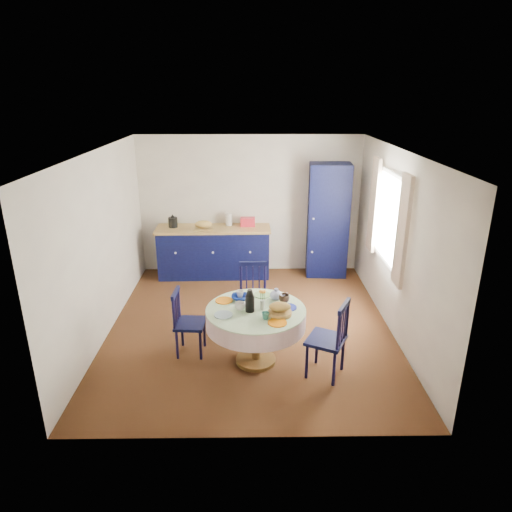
{
  "coord_description": "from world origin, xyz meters",
  "views": [
    {
      "loc": [
        0.01,
        -5.86,
        3.24
      ],
      "look_at": [
        0.09,
        0.2,
        1.01
      ],
      "focal_mm": 32.0,
      "sensor_mm": 36.0,
      "label": 1
    }
  ],
  "objects": [
    {
      "name": "kitchen_counter",
      "position": [
        -0.66,
        1.96,
        0.47
      ],
      "size": [
        2.05,
        0.67,
        1.15
      ],
      "rotation": [
        0.0,
        0.0,
        0.02
      ],
      "color": "black",
      "rests_on": "floor"
    },
    {
      "name": "mug_d",
      "position": [
        -0.13,
        -0.57,
        0.78
      ],
      "size": [
        0.1,
        0.1,
        0.09
      ],
      "primitive_type": "imported",
      "color": "silver",
      "rests_on": "dining_table"
    },
    {
      "name": "chair_right",
      "position": [
        0.93,
        -1.21,
        0.49
      ],
      "size": [
        0.57,
        0.58,
        0.97
      ],
      "rotation": [
        0.0,
        0.0,
        -2.04
      ],
      "color": "black",
      "rests_on": "floor"
    },
    {
      "name": "wall_right",
      "position": [
        2.0,
        0.0,
        1.25
      ],
      "size": [
        0.02,
        4.5,
        2.5
      ],
      "primitive_type": "cube",
      "color": "beige",
      "rests_on": "floor"
    },
    {
      "name": "pantry_cabinet",
      "position": [
        1.4,
        2.0,
        1.02
      ],
      "size": [
        0.75,
        0.56,
        2.04
      ],
      "rotation": [
        0.0,
        0.0,
        -0.07
      ],
      "color": "black",
      "rests_on": "floor"
    },
    {
      "name": "ceiling",
      "position": [
        0.0,
        0.0,
        2.5
      ],
      "size": [
        4.5,
        4.5,
        0.0
      ],
      "primitive_type": "plane",
      "rotation": [
        3.14,
        0.0,
        0.0
      ],
      "color": "white",
      "rests_on": "wall_back"
    },
    {
      "name": "mug_c",
      "position": [
        0.43,
        -0.73,
        0.79
      ],
      "size": [
        0.13,
        0.13,
        0.11
      ],
      "primitive_type": "imported",
      "color": "black",
      "rests_on": "dining_table"
    },
    {
      "name": "window",
      "position": [
        1.95,
        0.3,
        1.52
      ],
      "size": [
        0.1,
        1.74,
        1.45
      ],
      "color": "white",
      "rests_on": "wall_right"
    },
    {
      "name": "mug_b",
      "position": [
        0.18,
        -1.16,
        0.78
      ],
      "size": [
        0.09,
        0.09,
        0.08
      ],
      "primitive_type": "imported",
      "color": "#2F766B",
      "rests_on": "dining_table"
    },
    {
      "name": "chair_far",
      "position": [
        0.04,
        -0.0,
        0.48
      ],
      "size": [
        0.43,
        0.41,
        0.95
      ],
      "rotation": [
        0.0,
        0.0,
        0.01
      ],
      "color": "black",
      "rests_on": "floor"
    },
    {
      "name": "wall_back",
      "position": [
        0.0,
        2.25,
        1.25
      ],
      "size": [
        4.0,
        0.02,
        2.5
      ],
      "primitive_type": "cube",
      "color": "beige",
      "rests_on": "floor"
    },
    {
      "name": "dining_table",
      "position": [
        0.08,
        -0.91,
        0.62
      ],
      "size": [
        1.22,
        1.22,
        1.01
      ],
      "color": "brown",
      "rests_on": "floor"
    },
    {
      "name": "chair_left",
      "position": [
        -0.8,
        -0.68,
        0.44
      ],
      "size": [
        0.4,
        0.41,
        0.87
      ],
      "rotation": [
        0.0,
        0.0,
        1.5
      ],
      "color": "black",
      "rests_on": "floor"
    },
    {
      "name": "floor",
      "position": [
        0.0,
        0.0,
        0.0
      ],
      "size": [
        4.5,
        4.5,
        0.0
      ],
      "primitive_type": "plane",
      "color": "black",
      "rests_on": "ground"
    },
    {
      "name": "cobalt_bowl",
      "position": [
        -0.12,
        -0.64,
        0.76
      ],
      "size": [
        0.23,
        0.23,
        0.06
      ],
      "primitive_type": "imported",
      "color": "navy",
      "rests_on": "dining_table"
    },
    {
      "name": "mug_a",
      "position": [
        -0.12,
        -0.93,
        0.78
      ],
      "size": [
        0.12,
        0.12,
        0.1
      ],
      "primitive_type": "imported",
      "color": "silver",
      "rests_on": "dining_table"
    },
    {
      "name": "wall_left",
      "position": [
        -2.0,
        0.0,
        1.25
      ],
      "size": [
        0.02,
        4.5,
        2.5
      ],
      "primitive_type": "cube",
      "color": "beige",
      "rests_on": "floor"
    }
  ]
}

